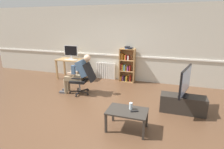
{
  "coord_description": "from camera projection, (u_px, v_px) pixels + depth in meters",
  "views": [
    {
      "loc": [
        1.67,
        -3.73,
        2.11
      ],
      "look_at": [
        0.15,
        0.85,
        0.7
      ],
      "focal_mm": 28.81,
      "sensor_mm": 36.0,
      "label": 1
    }
  ],
  "objects": [
    {
      "name": "imac_monitor",
      "position": [
        71.0,
        51.0,
        6.82
      ],
      "size": [
        0.56,
        0.14,
        0.51
      ],
      "color": "silver",
      "rests_on": "computer_desk"
    },
    {
      "name": "tv_stand",
      "position": [
        183.0,
        104.0,
        4.33
      ],
      "size": [
        1.05,
        0.38,
        0.43
      ],
      "color": "#2D2823",
      "rests_on": "ground_plane"
    },
    {
      "name": "spare_remote",
      "position": [
        134.0,
        111.0,
        3.51
      ],
      "size": [
        0.15,
        0.1,
        0.02
      ],
      "primitive_type": "cube",
      "rotation": [
        0.0,
        0.0,
        2.01
      ],
      "color": "black",
      "rests_on": "coffee_table"
    },
    {
      "name": "bookshelf",
      "position": [
        127.0,
        65.0,
        6.49
      ],
      "size": [
        0.55,
        0.29,
        1.29
      ],
      "color": "#AD7F4C",
      "rests_on": "ground_plane"
    },
    {
      "name": "tv_screen",
      "position": [
        185.0,
        81.0,
        4.17
      ],
      "size": [
        0.29,
        0.98,
        0.69
      ],
      "rotation": [
        0.0,
        0.0,
        1.31
      ],
      "color": "black",
      "rests_on": "tv_stand"
    },
    {
      "name": "ground_plane",
      "position": [
        96.0,
        110.0,
        4.5
      ],
      "size": [
        18.0,
        18.0,
        0.0
      ],
      "primitive_type": "plane",
      "color": "brown"
    },
    {
      "name": "back_wall",
      "position": [
        124.0,
        44.0,
        6.53
      ],
      "size": [
        12.0,
        0.13,
        2.7
      ],
      "color": "beige",
      "rests_on": "ground_plane"
    },
    {
      "name": "coffee_table",
      "position": [
        127.0,
        113.0,
        3.58
      ],
      "size": [
        0.8,
        0.52,
        0.43
      ],
      "color": "#332D28",
      "rests_on": "ground_plane"
    },
    {
      "name": "keyboard",
      "position": [
        70.0,
        60.0,
        6.68
      ],
      "size": [
        0.43,
        0.12,
        0.02
      ],
      "primitive_type": "cube",
      "color": "white",
      "rests_on": "computer_desk"
    },
    {
      "name": "office_chair",
      "position": [
        84.0,
        77.0,
        5.37
      ],
      "size": [
        0.81,
        0.62,
        0.97
      ],
      "rotation": [
        0.0,
        0.0,
        -1.46
      ],
      "color": "black",
      "rests_on": "ground_plane"
    },
    {
      "name": "computer_desk",
      "position": [
        72.0,
        62.0,
        6.85
      ],
      "size": [
        1.1,
        0.61,
        0.76
      ],
      "color": "tan",
      "rests_on": "ground_plane"
    },
    {
      "name": "radiator",
      "position": [
        106.0,
        71.0,
        6.93
      ],
      "size": [
        0.76,
        0.08,
        0.62
      ],
      "color": "white",
      "rests_on": "ground_plane"
    },
    {
      "name": "person_seated",
      "position": [
        78.0,
        73.0,
        5.37
      ],
      "size": [
        1.02,
        0.42,
        1.22
      ],
      "rotation": [
        0.0,
        0.0,
        -1.46
      ],
      "color": "#937F60",
      "rests_on": "ground_plane"
    },
    {
      "name": "drinking_glass",
      "position": [
        131.0,
        106.0,
        3.6
      ],
      "size": [
        0.07,
        0.07,
        0.14
      ],
      "primitive_type": "cylinder",
      "color": "silver",
      "rests_on": "coffee_table"
    },
    {
      "name": "computer_mouse",
      "position": [
        76.0,
        60.0,
        6.62
      ],
      "size": [
        0.06,
        0.1,
        0.03
      ],
      "primitive_type": "cube",
      "color": "white",
      "rests_on": "computer_desk"
    }
  ]
}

